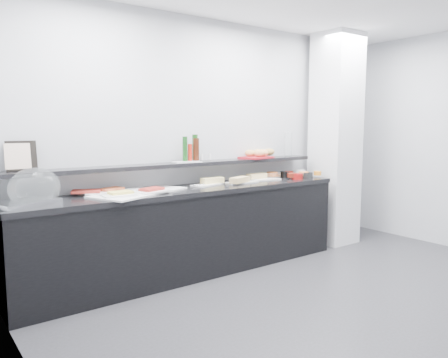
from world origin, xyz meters
TOP-DOWN VIEW (x-y plane):
  - ground at (0.00, 0.00)m, footprint 5.00×5.00m
  - back_wall at (0.00, 2.00)m, footprint 5.00×0.02m
  - column at (1.50, 1.65)m, footprint 0.50×0.50m
  - buffet_cabinet at (-0.70, 1.70)m, footprint 3.60×0.60m
  - counter_top at (-0.70, 1.70)m, footprint 3.62×0.62m
  - wall_shelf at (-0.70, 1.88)m, footprint 3.60×0.25m
  - cloche_base at (-2.29, 1.68)m, footprint 0.57×0.48m
  - cloche_dome at (-2.19, 1.72)m, footprint 0.46×0.33m
  - linen_runner at (-1.27, 1.70)m, footprint 1.04×0.78m
  - platter_meat_a at (-1.58, 1.82)m, footprint 0.36×0.29m
  - food_meat_a at (-1.72, 1.85)m, footprint 0.29×0.25m
  - platter_salmon at (-1.35, 1.81)m, footprint 0.29×0.21m
  - food_salmon at (-1.48, 1.85)m, footprint 0.24×0.19m
  - platter_cheese at (-1.53, 1.57)m, footprint 0.30×0.21m
  - food_cheese at (-1.50, 1.59)m, footprint 0.21×0.13m
  - platter_meat_b at (-1.18, 1.59)m, footprint 0.34×0.26m
  - food_meat_b at (-1.18, 1.61)m, footprint 0.25×0.20m
  - sandwich_plate_left at (-0.44, 1.77)m, footprint 0.41×0.27m
  - sandwich_food_left at (-0.36, 1.78)m, footprint 0.26×0.10m
  - tongs_left at (-0.59, 1.73)m, footprint 0.16×0.02m
  - sandwich_plate_mid at (-0.03, 1.69)m, footprint 0.38×0.16m
  - sandwich_food_mid at (-0.09, 1.65)m, footprint 0.29×0.19m
  - tongs_mid at (-0.27, 1.62)m, footprint 0.14×0.09m
  - sandwich_plate_right at (0.35, 1.75)m, footprint 0.42×0.23m
  - sandwich_food_right at (0.30, 1.81)m, footprint 0.25×0.10m
  - tongs_right at (0.16, 1.72)m, footprint 0.16×0.05m
  - bowl_glass_fruit at (0.53, 1.78)m, footprint 0.20×0.20m
  - fill_glass_fruit at (0.57, 1.84)m, footprint 0.16×0.16m
  - bowl_black_jam at (0.76, 1.81)m, footprint 0.15×0.15m
  - fill_black_jam at (0.81, 1.80)m, footprint 0.13×0.13m
  - bowl_glass_cream at (0.97, 1.77)m, footprint 0.19×0.19m
  - fill_glass_cream at (1.02, 1.82)m, footprint 0.18×0.18m
  - bowl_red_jam at (0.72, 1.56)m, footprint 0.16×0.16m
  - fill_red_jam at (0.68, 1.61)m, footprint 0.12×0.12m
  - bowl_glass_salmon at (0.89, 1.56)m, footprint 0.15×0.15m
  - fill_glass_salmon at (0.90, 1.63)m, footprint 0.16×0.16m
  - bowl_black_fruit at (0.90, 1.56)m, footprint 0.13×0.13m
  - fill_black_fruit at (1.09, 1.58)m, footprint 0.10×0.10m
  - framed_print at (-2.24, 1.94)m, footprint 0.25×0.10m
  - print_art at (-2.27, 1.93)m, footprint 0.21×0.07m
  - condiment_tray at (-0.64, 1.86)m, footprint 0.31×0.22m
  - bottle_green_a at (-0.64, 1.89)m, footprint 0.07×0.07m
  - bottle_brown at (-0.50, 1.88)m, footprint 0.08×0.08m
  - bottle_green_b at (-0.50, 1.91)m, footprint 0.07×0.07m
  - bottle_hot at (-0.57, 1.89)m, footprint 0.06×0.06m
  - shaker_salt at (-0.32, 1.88)m, footprint 0.04×0.04m
  - shaker_pepper at (-0.43, 1.88)m, footprint 0.04×0.04m
  - bread_tray at (0.33, 1.87)m, footprint 0.43×0.34m
  - bread_roll_nw at (0.29, 1.93)m, footprint 0.15×0.12m
  - bread_roll_n at (0.44, 1.96)m, footprint 0.15×0.13m
  - bread_roll_ne at (0.63, 1.97)m, footprint 0.17×0.14m
  - bread_roll_s at (0.34, 1.81)m, footprint 0.14×0.10m
  - bread_roll_midw at (0.42, 1.84)m, footprint 0.16×0.12m
  - bread_roll_mide at (0.47, 1.92)m, footprint 0.17×0.13m
  - carafe at (0.88, 1.88)m, footprint 0.11×0.11m

SIDE VIEW (x-z plane):
  - ground at x=0.00m, z-range 0.00..0.00m
  - buffet_cabinet at x=-0.70m, z-range 0.00..0.85m
  - counter_top at x=-0.70m, z-range 0.85..0.90m
  - linen_runner at x=-1.27m, z-range 0.90..0.91m
  - sandwich_plate_left at x=-0.44m, z-range 0.90..0.91m
  - sandwich_plate_mid at x=-0.03m, z-range 0.90..0.91m
  - sandwich_plate_right at x=0.35m, z-range 0.90..0.91m
  - tongs_left at x=-0.59m, z-range 0.92..0.92m
  - tongs_mid at x=-0.27m, z-range 0.92..0.92m
  - tongs_right at x=0.16m, z-range 0.92..0.92m
  - cloche_base at x=-2.29m, z-range 0.90..0.94m
  - platter_meat_a at x=-1.58m, z-range 0.92..0.93m
  - platter_salmon at x=-1.35m, z-range 0.92..0.93m
  - platter_cheese at x=-1.53m, z-range 0.92..0.93m
  - platter_meat_b at x=-1.18m, z-range 0.92..0.93m
  - bowl_glass_fruit at x=0.53m, z-range 0.90..0.97m
  - bowl_black_jam at x=0.76m, z-range 0.90..0.97m
  - bowl_glass_cream at x=0.97m, z-range 0.90..0.97m
  - bowl_red_jam at x=0.72m, z-range 0.90..0.97m
  - bowl_glass_salmon at x=0.89m, z-range 0.90..0.97m
  - bowl_black_fruit at x=0.90m, z-range 0.90..0.97m
  - food_meat_a at x=-1.72m, z-range 0.93..0.95m
  - food_salmon at x=-1.48m, z-range 0.93..0.95m
  - food_cheese at x=-1.50m, z-range 0.93..0.95m
  - food_meat_b at x=-1.18m, z-range 0.93..0.95m
  - sandwich_food_left at x=-0.36m, z-range 0.91..0.97m
  - sandwich_food_mid at x=-0.09m, z-range 0.91..0.97m
  - sandwich_food_right at x=0.30m, z-range 0.91..0.97m
  - fill_glass_fruit at x=0.57m, z-range 0.92..0.97m
  - fill_black_jam at x=0.81m, z-range 0.92..0.97m
  - fill_glass_cream at x=1.02m, z-range 0.92..0.97m
  - fill_red_jam at x=0.68m, z-range 0.92..0.97m
  - fill_glass_salmon at x=0.90m, z-range 0.92..0.97m
  - fill_black_fruit at x=1.09m, z-range 0.92..0.97m
  - cloche_dome at x=-2.19m, z-range 0.86..1.20m
  - wall_shelf at x=-0.70m, z-range 1.11..1.15m
  - condiment_tray at x=-0.64m, z-range 1.15..1.16m
  - bread_tray at x=0.33m, z-range 1.15..1.17m
  - shaker_salt at x=-0.32m, z-range 1.16..1.23m
  - shaker_pepper at x=-0.43m, z-range 1.16..1.23m
  - bread_roll_nw at x=0.29m, z-range 1.17..1.25m
  - bread_roll_n at x=0.44m, z-range 1.17..1.25m
  - bread_roll_ne at x=0.63m, z-range 1.17..1.25m
  - bread_roll_s at x=0.34m, z-range 1.17..1.25m
  - bread_roll_midw at x=0.42m, z-range 1.17..1.25m
  - bread_roll_mide at x=0.47m, z-range 1.17..1.25m
  - bottle_hot at x=-0.57m, z-range 1.16..1.34m
  - framed_print at x=-2.24m, z-range 1.15..1.41m
  - print_art at x=-2.27m, z-range 1.17..1.39m
  - bottle_brown at x=-0.50m, z-range 1.16..1.40m
  - bottle_green_a at x=-0.64m, z-range 1.16..1.42m
  - carafe at x=0.88m, z-range 1.15..1.45m
  - bottle_green_b at x=-0.50m, z-range 1.16..1.44m
  - back_wall at x=0.00m, z-range 0.00..2.70m
  - column at x=1.50m, z-range 0.00..2.70m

